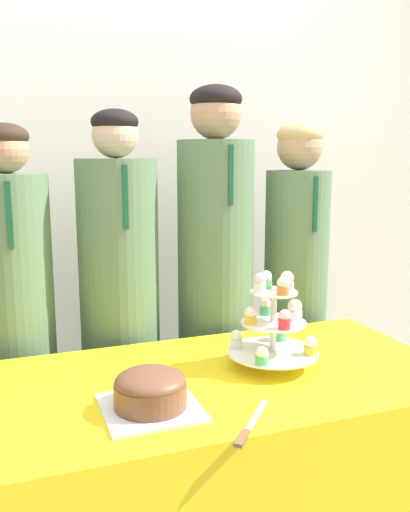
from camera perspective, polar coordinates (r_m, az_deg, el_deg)
wall_back at (r=2.54m, az=-8.49°, el=9.69°), size 9.00×0.06×2.70m
table at (r=1.83m, az=-0.17°, el=-23.17°), size 1.55×0.73×0.72m
round_cake at (r=1.46m, az=-5.77°, el=-13.89°), size 0.25×0.25×0.11m
cake_knife at (r=1.38m, az=4.55°, el=-17.77°), size 0.18×0.20×0.01m
cupcake_stand at (r=1.72m, az=7.31°, el=-6.95°), size 0.29×0.29×0.30m
student_0 at (r=2.11m, az=-19.15°, el=-8.69°), size 0.28×0.28×1.49m
student_1 at (r=2.14m, az=-8.87°, el=-7.32°), size 0.30×0.31×1.55m
student_2 at (r=2.23m, az=1.07°, el=-4.83°), size 0.30×0.31×1.65m
student_3 at (r=2.40m, az=9.42°, el=-5.27°), size 0.27×0.28×1.52m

